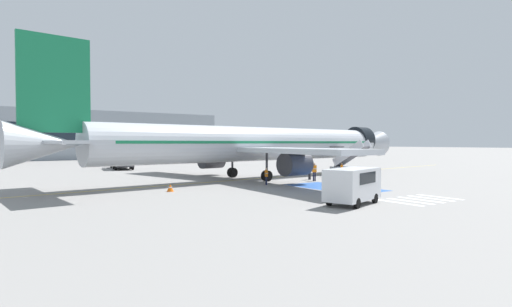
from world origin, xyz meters
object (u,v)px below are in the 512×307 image
at_px(ground_crew_1, 314,170).
at_px(airliner, 256,144).
at_px(ground_crew_2, 342,170).
at_px(service_van_0, 353,183).
at_px(fuel_tanker, 122,157).
at_px(boarding_stairs_forward, 351,167).
at_px(traffic_cone_2, 330,178).
at_px(ground_crew_3, 266,175).
at_px(ground_crew_0, 310,170).
at_px(traffic_cone_0, 170,188).
at_px(traffic_cone_1, 346,180).
at_px(terminal_building, 67,135).

bearing_deg(ground_crew_1, airliner, 149.66).
height_order(ground_crew_1, ground_crew_2, ground_crew_1).
relative_size(service_van_0, ground_crew_1, 2.58).
relative_size(fuel_tanker, ground_crew_2, 5.30).
relative_size(boarding_stairs_forward, ground_crew_2, 3.15).
relative_size(ground_crew_2, traffic_cone_2, 3.17).
bearing_deg(ground_crew_3, ground_crew_0, 128.21).
height_order(ground_crew_3, traffic_cone_0, ground_crew_3).
bearing_deg(fuel_tanker, ground_crew_1, -61.32).
xyz_separation_m(ground_crew_1, traffic_cone_1, (1.25, -3.18, -0.84)).
bearing_deg(ground_crew_1, boarding_stairs_forward, 45.02).
height_order(traffic_cone_2, terminal_building, terminal_building).
bearing_deg(ground_crew_2, traffic_cone_0, 141.48).
distance_m(ground_crew_1, traffic_cone_2, 1.96).
xyz_separation_m(boarding_stairs_forward, service_van_0, (-16.84, -15.14, 0.34)).
bearing_deg(traffic_cone_1, service_van_0, -135.92).
xyz_separation_m(fuel_tanker, ground_crew_3, (4.42, -30.91, -0.80)).
distance_m(ground_crew_3, traffic_cone_2, 8.01).
distance_m(service_van_0, traffic_cone_0, 14.83).
relative_size(service_van_0, ground_crew_2, 2.84).
bearing_deg(ground_crew_2, traffic_cone_2, 156.29).
xyz_separation_m(service_van_0, terminal_building, (-2.36, 86.02, 4.37)).
relative_size(ground_crew_0, traffic_cone_2, 3.27).
distance_m(traffic_cone_1, traffic_cone_2, 2.75).
xyz_separation_m(ground_crew_3, traffic_cone_0, (-9.41, 0.37, -0.60)).
height_order(airliner, traffic_cone_2, airliner).
bearing_deg(ground_crew_3, traffic_cone_2, 112.75).
distance_m(airliner, traffic_cone_2, 8.75).
height_order(ground_crew_0, ground_crew_2, ground_crew_0).
bearing_deg(service_van_0, ground_crew_1, -51.02).
bearing_deg(ground_crew_2, terminal_building, 63.42).
bearing_deg(fuel_tanker, service_van_0, -77.87).
xyz_separation_m(boarding_stairs_forward, ground_crew_3, (-14.40, -2.47, -0.12)).
bearing_deg(ground_crew_3, ground_crew_1, 116.45).
height_order(service_van_0, terminal_building, terminal_building).
bearing_deg(terminal_building, airliner, -83.49).
xyz_separation_m(ground_crew_0, ground_crew_3, (-6.94, -1.62, -0.10)).
bearing_deg(ground_crew_3, terminal_building, -151.16).
distance_m(ground_crew_1, traffic_cone_1, 3.52).
bearing_deg(traffic_cone_0, traffic_cone_1, -11.38).
distance_m(ground_crew_0, terminal_building, 72.83).
xyz_separation_m(traffic_cone_0, terminal_building, (4.61, 72.97, 5.44)).
height_order(ground_crew_0, ground_crew_3, ground_crew_0).
distance_m(ground_crew_3, traffic_cone_1, 8.13).
relative_size(airliner, ground_crew_1, 25.42).
xyz_separation_m(boarding_stairs_forward, ground_crew_1, (-8.13, -2.32, 0.06)).
relative_size(fuel_tanker, ground_crew_3, 5.65).
distance_m(fuel_tanker, ground_crew_1, 32.57).
bearing_deg(ground_crew_0, traffic_cone_0, -96.36).
height_order(fuel_tanker, ground_crew_2, fuel_tanker).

